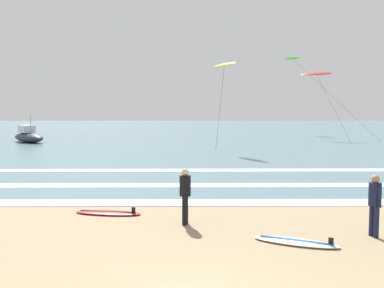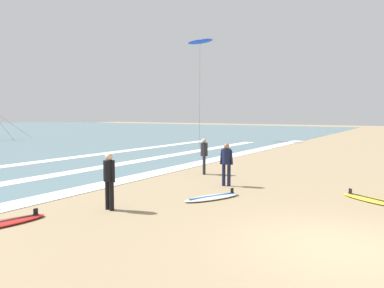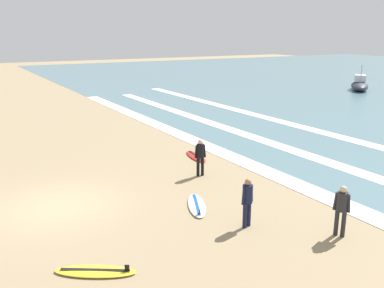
% 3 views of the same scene
% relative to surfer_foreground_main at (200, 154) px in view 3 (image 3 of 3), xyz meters
% --- Properties ---
extents(ground_plane, '(160.00, 160.00, 0.00)m').
position_rel_surfer_foreground_main_xyz_m(ground_plane, '(0.22, -6.04, -0.96)').
color(ground_plane, '#9E8763').
extents(wave_foam_shoreline, '(53.62, 1.06, 0.01)m').
position_rel_surfer_foreground_main_xyz_m(wave_foam_shoreline, '(2.22, 2.79, -0.94)').
color(wave_foam_shoreline, white).
rests_on(wave_foam_shoreline, ocean_surface).
extents(wave_foam_mid_break, '(49.23, 0.93, 0.01)m').
position_rel_surfer_foreground_main_xyz_m(wave_foam_mid_break, '(0.29, 6.20, -0.94)').
color(wave_foam_mid_break, white).
rests_on(wave_foam_mid_break, ocean_surface).
extents(wave_foam_outer_break, '(51.16, 0.95, 0.01)m').
position_rel_surfer_foreground_main_xyz_m(wave_foam_outer_break, '(-1.52, 10.64, -0.94)').
color(wave_foam_outer_break, white).
rests_on(wave_foam_outer_break, ocean_surface).
extents(surfer_foreground_main, '(0.32, 0.52, 1.60)m').
position_rel_surfer_foreground_main_xyz_m(surfer_foreground_main, '(0.00, 0.00, 0.00)').
color(surfer_foreground_main, black).
rests_on(surfer_foreground_main, ground).
extents(surfer_right_near, '(0.48, 0.34, 1.60)m').
position_rel_surfer_foreground_main_xyz_m(surfer_right_near, '(6.74, 0.78, 0.00)').
color(surfer_right_near, '#232328').
rests_on(surfer_right_near, ground).
extents(surfer_left_near, '(0.32, 0.52, 1.60)m').
position_rel_surfer_foreground_main_xyz_m(surfer_left_near, '(4.85, -1.25, 0.00)').
color(surfer_left_near, '#141938').
rests_on(surfer_left_near, ground).
extents(surfboard_right_spare, '(2.16, 1.42, 0.25)m').
position_rel_surfer_foreground_main_xyz_m(surfboard_right_spare, '(2.72, -1.81, -0.91)').
color(surfboard_right_spare, silver).
rests_on(surfboard_right_spare, ground).
extents(surfboard_near_water, '(2.17, 0.95, 0.25)m').
position_rel_surfer_foreground_main_xyz_m(surfboard_near_water, '(-2.40, 1.21, -0.91)').
color(surfboard_near_water, red).
rests_on(surfboard_near_water, ground).
extents(surfboard_foreground_flat, '(1.64, 2.09, 0.25)m').
position_rel_surfer_foreground_main_xyz_m(surfboard_foreground_flat, '(4.99, -6.17, -0.91)').
color(surfboard_foreground_flat, yellow).
rests_on(surfboard_foreground_flat, ground).
extents(offshore_boat, '(4.72, 5.02, 2.70)m').
position_rel_surfer_foreground_main_xyz_m(offshore_boat, '(-14.84, 29.11, -0.40)').
color(offshore_boat, '#2D3342').
rests_on(offshore_boat, ground).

